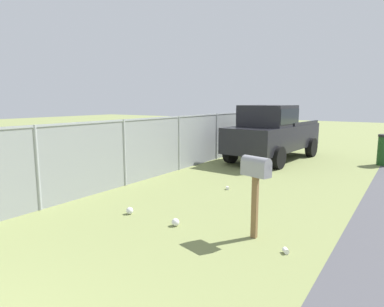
# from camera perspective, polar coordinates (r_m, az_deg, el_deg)

# --- Properties ---
(mailbox) EXTENTS (0.33, 0.52, 1.37)m
(mailbox) POSITION_cam_1_polar(r_m,az_deg,el_deg) (5.50, 10.81, -3.33)
(mailbox) COLOR brown
(mailbox) RESTS_ON ground
(pickup_truck) EXTENTS (4.99, 2.42, 2.09)m
(pickup_truck) POSITION_cam_1_polar(r_m,az_deg,el_deg) (13.05, 13.47, 3.68)
(pickup_truck) COLOR black
(pickup_truck) RESTS_ON ground
(fence_section) EXTENTS (17.35, 0.07, 1.77)m
(fence_section) POSITION_cam_1_polar(r_m,az_deg,el_deg) (9.93, -6.41, 1.43)
(fence_section) COLOR #9EA3A8
(fence_section) RESTS_ON ground
(litter_cup_far_scatter) EXTENTS (0.13, 0.13, 0.08)m
(litter_cup_far_scatter) POSITION_cam_1_polar(r_m,az_deg,el_deg) (8.65, 6.06, -5.87)
(litter_cup_far_scatter) COLOR white
(litter_cup_far_scatter) RESTS_ON ground
(litter_bag_by_mailbox) EXTENTS (0.14, 0.14, 0.14)m
(litter_bag_by_mailbox) POSITION_cam_1_polar(r_m,az_deg,el_deg) (6.19, -2.84, -11.61)
(litter_bag_by_mailbox) COLOR silver
(litter_bag_by_mailbox) RESTS_ON ground
(litter_bag_midfield_b) EXTENTS (0.14, 0.14, 0.14)m
(litter_bag_midfield_b) POSITION_cam_1_polar(r_m,az_deg,el_deg) (6.91, -10.58, -9.55)
(litter_bag_midfield_b) COLOR silver
(litter_bag_midfield_b) RESTS_ON ground
(litter_cup_midfield_a) EXTENTS (0.13, 0.12, 0.08)m
(litter_cup_midfield_a) POSITION_cam_1_polar(r_m,az_deg,el_deg) (5.37, 15.67, -15.66)
(litter_cup_midfield_a) COLOR white
(litter_cup_midfield_a) RESTS_ON ground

